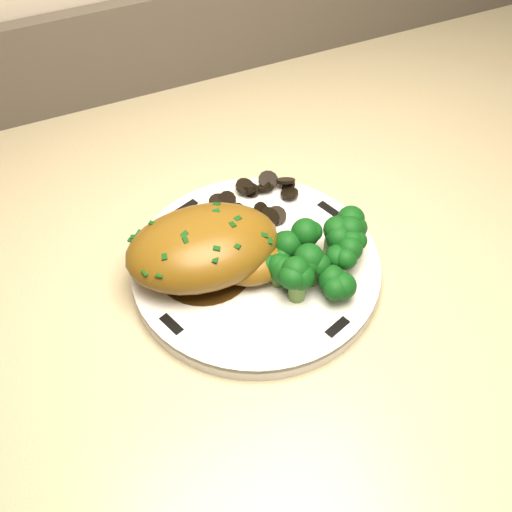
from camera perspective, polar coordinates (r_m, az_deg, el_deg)
name	(u,v)px	position (r m, az deg, el deg)	size (l,w,h in m)	color
counter	(477,363)	(1.16, 19.06, -8.98)	(2.15, 0.71, 1.05)	brown
plate	(256,268)	(0.61, 0.00, -1.09)	(0.24, 0.24, 0.02)	silver
rim_accent_0	(329,209)	(0.66, 6.47, 4.15)	(0.02, 0.01, 0.00)	black
rim_accent_1	(187,207)	(0.66, -6.18, 4.34)	(0.02, 0.01, 0.00)	black
rim_accent_2	(171,324)	(0.57, -7.53, -6.05)	(0.02, 0.01, 0.00)	black
rim_accent_3	(337,327)	(0.57, 7.24, -6.31)	(0.02, 0.01, 0.00)	black
gravy_pool	(205,267)	(0.60, -4.60, -0.95)	(0.09, 0.09, 0.00)	#301D08
chicken_breast	(209,249)	(0.58, -4.23, 0.63)	(0.15, 0.11, 0.06)	brown
mushroom_pile	(262,205)	(0.65, 0.54, 4.52)	(0.08, 0.06, 0.02)	black
broccoli_florets	(319,256)	(0.59, 5.65, 0.03)	(0.10, 0.08, 0.04)	#557B34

